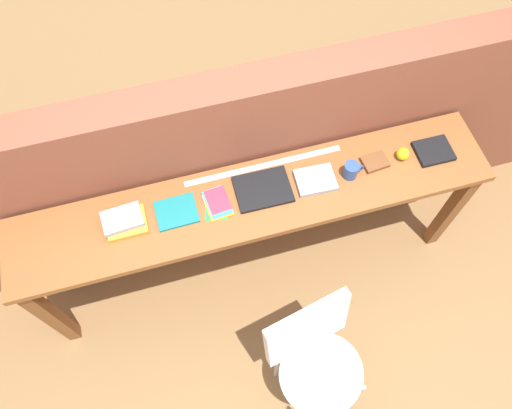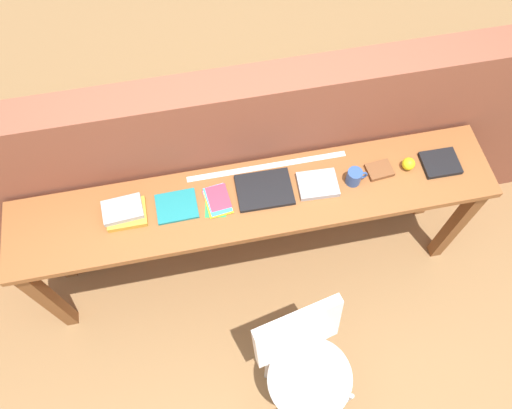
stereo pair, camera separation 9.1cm
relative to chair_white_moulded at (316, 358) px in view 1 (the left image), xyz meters
The scene contains 14 objects.
ground_plane 0.72m from the chair_white_moulded, 102.64° to the left, with size 40.00×40.00×0.00m, color olive.
brick_wall_back 1.14m from the chair_white_moulded, 95.50° to the left, with size 6.00×0.20×1.37m, color brown.
sideboard 0.82m from the chair_white_moulded, 97.86° to the left, with size 2.50×0.44×0.88m.
chair_white_moulded is the anchor object (origin of this frame).
book_stack_leftmost 1.17m from the chair_white_moulded, 132.86° to the left, with size 0.21×0.16×0.06m.
magazine_cycling 1.01m from the chair_white_moulded, 121.78° to the left, with size 0.20×0.17×0.02m, color #19757A.
pamphlet_pile_colourful 0.92m from the chair_white_moulded, 110.25° to the left, with size 0.14×0.19×0.01m.
book_open_centre 0.89m from the chair_white_moulded, 93.44° to the left, with size 0.28×0.21×0.02m, color black.
book_grey_hardcover 0.90m from the chair_white_moulded, 74.09° to the left, with size 0.20×0.16×0.03m, color #9E9EA3.
mug 0.97m from the chair_white_moulded, 62.13° to the left, with size 0.11×0.08×0.09m.
leather_journal_brown 1.05m from the chair_white_moulded, 55.29° to the left, with size 0.13×0.10×0.02m, color brown.
sports_ball_small 1.14m from the chair_white_moulded, 48.52° to the left, with size 0.07×0.07×0.07m, color yellow.
book_repair_rightmost 1.24m from the chair_white_moulded, 41.68° to the left, with size 0.19×0.16×0.02m, color black.
ruler_metal_back_edge 1.01m from the chair_white_moulded, 90.34° to the left, with size 0.85×0.03×0.00m, color silver.
Camera 1 is at (-0.31, -0.86, 3.10)m, focal length 35.00 mm.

